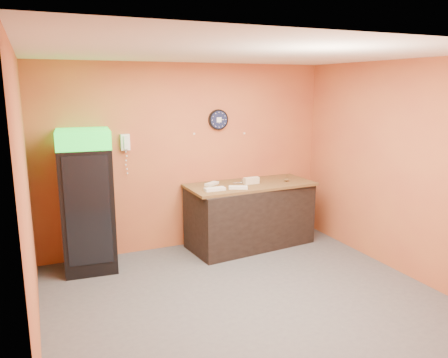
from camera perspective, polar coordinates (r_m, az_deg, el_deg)
floor at (r=5.37m, az=2.85°, el=-15.29°), size 4.50×4.50×0.00m
back_wall at (r=6.70m, az=-4.69°, el=2.90°), size 4.50×0.02×2.80m
left_wall at (r=4.39m, az=-24.30°, el=-3.10°), size 0.02×4.00×2.80m
right_wall at (r=6.21m, az=21.91°, el=1.32°), size 0.02×4.00×2.80m
ceiling at (r=4.78m, az=3.21°, el=16.06°), size 4.50×4.00×0.02m
beverage_cooler at (r=6.09m, az=-17.34°, el=-3.05°), size 0.72×0.73×1.91m
prep_counter at (r=6.86m, az=3.41°, el=-4.80°), size 1.98×1.03×0.95m
wall_clock at (r=6.78m, az=-0.74°, el=7.76°), size 0.32×0.06×0.32m
wall_phone at (r=6.36m, az=-12.78°, el=4.70°), size 0.13×0.11×0.23m
butcher_paper at (r=6.73m, az=3.46°, el=-0.76°), size 1.98×0.91×0.04m
sub_roll_stack at (r=6.69m, az=3.60°, el=-0.21°), size 0.24×0.09×0.10m
wrapped_sandwich_left at (r=6.26m, az=-1.22°, el=-1.32°), size 0.30×0.12×0.04m
wrapped_sandwich_mid at (r=6.37m, az=1.86°, el=-1.11°), size 0.29×0.21×0.04m
wrapped_sandwich_right at (r=6.61m, az=-1.61°, el=-0.63°), size 0.27×0.23×0.04m
kitchen_tool at (r=6.74m, az=2.50°, el=-0.26°), size 0.07×0.07×0.07m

